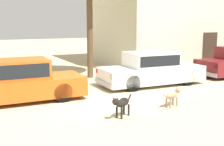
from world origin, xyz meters
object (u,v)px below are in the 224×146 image
at_px(parked_sedan_nearest, 19,81).
at_px(stray_dog_tan, 122,103).
at_px(stray_dog_spotted, 173,95).
at_px(parked_sedan_second, 151,69).

height_order(parked_sedan_nearest, stray_dog_tan, parked_sedan_nearest).
height_order(parked_sedan_nearest, stray_dog_spotted, parked_sedan_nearest).
xyz_separation_m(parked_sedan_nearest, stray_dog_spotted, (4.27, -2.86, -0.34)).
height_order(parked_sedan_second, stray_dog_spotted, parked_sedan_second).
relative_size(stray_dog_spotted, stray_dog_tan, 1.04).
bearing_deg(stray_dog_tan, parked_sedan_nearest, -83.02).
height_order(stray_dog_spotted, stray_dog_tan, stray_dog_tan).
relative_size(parked_sedan_nearest, parked_sedan_second, 0.96).
distance_m(parked_sedan_second, stray_dog_tan, 4.64).
relative_size(parked_sedan_second, stray_dog_spotted, 5.08).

